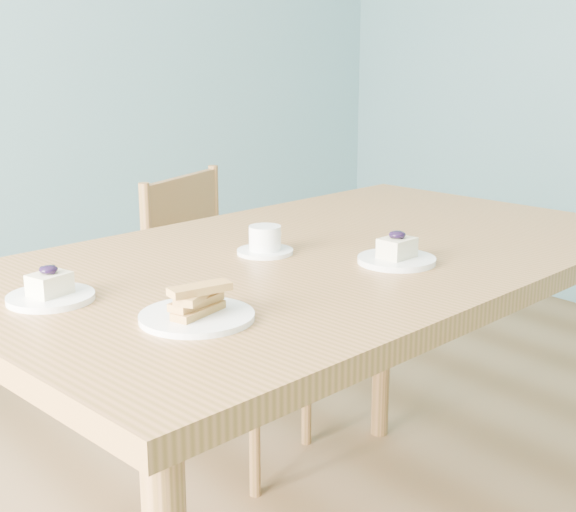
{
  "coord_description": "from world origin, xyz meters",
  "views": [
    {
      "loc": [
        -1.07,
        -1.22,
        1.27
      ],
      "look_at": [
        -0.01,
        0.1,
        0.82
      ],
      "focal_mm": 50.0,
      "sensor_mm": 36.0,
      "label": 1
    }
  ],
  "objects_px": {
    "coffee_cup": "(265,242)",
    "biscotti_plate": "(197,309)",
    "dining_chair": "(222,318)",
    "cheesecake_plate_far": "(50,292)",
    "dining_table": "(321,287)",
    "cheesecake_plate_near": "(397,255)"
  },
  "relations": [
    {
      "from": "coffee_cup",
      "to": "cheesecake_plate_near",
      "type": "bearing_deg",
      "value": -68.04
    },
    {
      "from": "dining_chair",
      "to": "cheesecake_plate_far",
      "type": "xyz_separation_m",
      "value": [
        -0.79,
        -0.64,
        0.39
      ]
    },
    {
      "from": "dining_table",
      "to": "coffee_cup",
      "type": "distance_m",
      "value": 0.17
    },
    {
      "from": "dining_table",
      "to": "cheesecake_plate_near",
      "type": "distance_m",
      "value": 0.21
    },
    {
      "from": "dining_table",
      "to": "dining_chair",
      "type": "distance_m",
      "value": 0.76
    },
    {
      "from": "dining_table",
      "to": "cheesecake_plate_far",
      "type": "distance_m",
      "value": 0.61
    },
    {
      "from": "dining_chair",
      "to": "coffee_cup",
      "type": "xyz_separation_m",
      "value": [
        -0.29,
        -0.61,
        0.4
      ]
    },
    {
      "from": "cheesecake_plate_far",
      "to": "cheesecake_plate_near",
      "type": "bearing_deg",
      "value": -17.48
    },
    {
      "from": "dining_chair",
      "to": "coffee_cup",
      "type": "bearing_deg",
      "value": -140.48
    },
    {
      "from": "coffee_cup",
      "to": "biscotti_plate",
      "type": "xyz_separation_m",
      "value": [
        -0.35,
        -0.27,
        -0.01
      ]
    },
    {
      "from": "dining_table",
      "to": "coffee_cup",
      "type": "xyz_separation_m",
      "value": [
        -0.11,
        0.06,
        0.11
      ]
    },
    {
      "from": "cheesecake_plate_far",
      "to": "dining_chair",
      "type": "bearing_deg",
      "value": 38.93
    },
    {
      "from": "cheesecake_plate_near",
      "to": "coffee_cup",
      "type": "xyz_separation_m",
      "value": [
        -0.16,
        0.23,
        0.01
      ]
    },
    {
      "from": "dining_chair",
      "to": "cheesecake_plate_near",
      "type": "bearing_deg",
      "value": -123.58
    },
    {
      "from": "coffee_cup",
      "to": "biscotti_plate",
      "type": "bearing_deg",
      "value": -155.35
    },
    {
      "from": "dining_chair",
      "to": "cheesecake_plate_near",
      "type": "xyz_separation_m",
      "value": [
        -0.13,
        -0.84,
        0.4
      ]
    },
    {
      "from": "dining_table",
      "to": "cheesecake_plate_near",
      "type": "bearing_deg",
      "value": -78.62
    },
    {
      "from": "cheesecake_plate_near",
      "to": "dining_table",
      "type": "bearing_deg",
      "value": 107.67
    },
    {
      "from": "dining_table",
      "to": "biscotti_plate",
      "type": "relative_size",
      "value": 8.69
    },
    {
      "from": "dining_chair",
      "to": "cheesecake_plate_far",
      "type": "height_order",
      "value": "cheesecake_plate_far"
    },
    {
      "from": "biscotti_plate",
      "to": "cheesecake_plate_far",
      "type": "bearing_deg",
      "value": 120.59
    },
    {
      "from": "dining_table",
      "to": "coffee_cup",
      "type": "bearing_deg",
      "value": 144.85
    }
  ]
}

